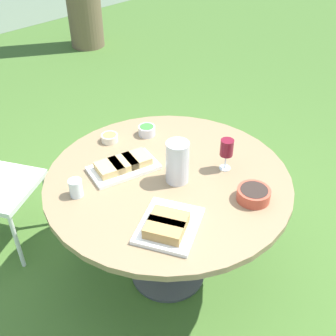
# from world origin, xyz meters

# --- Properties ---
(ground_plane) EXTENTS (40.00, 40.00, 0.00)m
(ground_plane) POSITION_xyz_m (0.00, 0.00, 0.00)
(ground_plane) COLOR #446B2B
(dining_table) EXTENTS (1.27, 1.27, 0.75)m
(dining_table) POSITION_xyz_m (0.00, 0.00, 0.65)
(dining_table) COLOR #4C4C51
(dining_table) RESTS_ON ground_plane
(water_pitcher) EXTENTS (0.13, 0.12, 0.23)m
(water_pitcher) POSITION_xyz_m (0.02, -0.05, 0.87)
(water_pitcher) COLOR silver
(water_pitcher) RESTS_ON dining_table
(wine_glass) EXTENTS (0.07, 0.07, 0.18)m
(wine_glass) POSITION_xyz_m (0.27, -0.16, 0.88)
(wine_glass) COLOR silver
(wine_glass) RESTS_ON dining_table
(platter_bread_main) EXTENTS (0.39, 0.37, 0.07)m
(platter_bread_main) POSITION_xyz_m (-0.27, -0.27, 0.78)
(platter_bread_main) COLOR white
(platter_bread_main) RESTS_ON dining_table
(platter_charcuterie) EXTENTS (0.39, 0.28, 0.06)m
(platter_charcuterie) POSITION_xyz_m (-0.12, 0.21, 0.78)
(platter_charcuterie) COLOR white
(platter_charcuterie) RESTS_ON dining_table
(bowl_fries) EXTENTS (0.10, 0.10, 0.04)m
(bowl_fries) POSITION_xyz_m (0.00, 0.48, 0.78)
(bowl_fries) COLOR beige
(bowl_fries) RESTS_ON dining_table
(bowl_salad) EXTENTS (0.10, 0.10, 0.06)m
(bowl_salad) POSITION_xyz_m (0.20, 0.38, 0.78)
(bowl_salad) COLOR silver
(bowl_salad) RESTS_ON dining_table
(bowl_olives) EXTENTS (0.16, 0.16, 0.06)m
(bowl_olives) POSITION_xyz_m (0.17, -0.41, 0.79)
(bowl_olives) COLOR #B74733
(bowl_olives) RESTS_ON dining_table
(cup_water_near) EXTENTS (0.07, 0.07, 0.09)m
(cup_water_near) POSITION_xyz_m (-0.42, 0.21, 0.80)
(cup_water_near) COLOR silver
(cup_water_near) RESTS_ON dining_table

